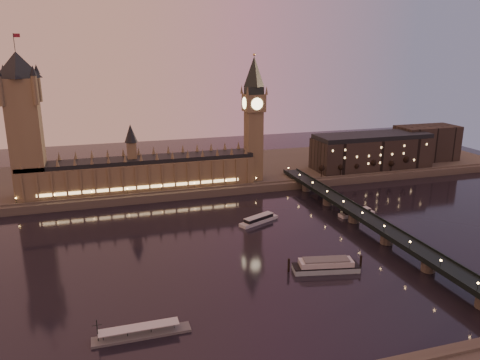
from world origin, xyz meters
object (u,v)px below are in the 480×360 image
Objects in this scene: moored_barge at (326,265)px; pontoon_pier at (141,334)px; cruise_boat_b at (357,213)px; cruise_boat_a at (259,219)px.

moored_barge is 0.99× the size of pontoon_pier.
cruise_boat_a is at bearing 170.37° from cruise_boat_b.
moored_barge is at bearing -134.38° from cruise_boat_b.
cruise_boat_a is 78.60m from moored_barge.
cruise_boat_b is 0.68× the size of moored_barge.
pontoon_pier is (-89.28, -108.33, -1.01)m from cruise_boat_a.
pontoon_pier reaches higher than moored_barge.
cruise_boat_a is 140.38m from pontoon_pier.
cruise_boat_b is at bearing 60.87° from moored_barge.
pontoon_pier is (-160.16, -101.12, -1.00)m from cruise_boat_b.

